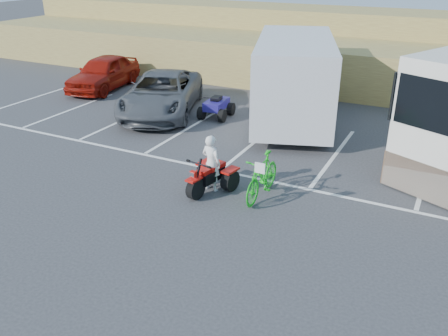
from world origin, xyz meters
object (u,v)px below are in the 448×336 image
at_px(rider, 211,163).
at_px(quad_atv_blue, 217,117).
at_px(red_car, 104,73).
at_px(cargo_trailer, 294,78).
at_px(green_dirt_bike, 262,176).
at_px(quad_atv_green, 277,113).
at_px(red_trike_atv, 208,191).
at_px(grey_pickup, 162,93).

relative_size(rider, quad_atv_blue, 1.10).
distance_m(red_car, cargo_trailer, 9.45).
distance_m(green_dirt_bike, quad_atv_blue, 6.73).
bearing_deg(green_dirt_bike, quad_atv_green, 108.16).
height_order(red_trike_atv, green_dirt_bike, green_dirt_bike).
xyz_separation_m(green_dirt_bike, quad_atv_green, (-2.19, 6.86, -0.58)).
bearing_deg(green_dirt_bike, cargo_trailer, 102.84).
height_order(quad_atv_blue, quad_atv_green, quad_atv_green).
xyz_separation_m(rider, grey_pickup, (-4.94, 5.09, 0.01)).
xyz_separation_m(red_car, quad_atv_green, (8.55, 0.15, -0.76)).
xyz_separation_m(grey_pickup, red_car, (-4.44, 1.85, -0.01)).
relative_size(cargo_trailer, quad_atv_green, 4.74).
height_order(red_car, quad_atv_blue, red_car).
bearing_deg(quad_atv_blue, green_dirt_bike, -57.23).
height_order(grey_pickup, quad_atv_blue, grey_pickup).
bearing_deg(red_car, quad_atv_green, -8.10).
xyz_separation_m(rider, green_dirt_bike, (1.36, 0.23, -0.19)).
bearing_deg(cargo_trailer, green_dirt_bike, -96.38).
relative_size(red_trike_atv, rider, 0.97).
distance_m(quad_atv_blue, quad_atv_green, 2.46).
height_order(grey_pickup, red_car, grey_pickup).
height_order(rider, quad_atv_green, rider).
relative_size(rider, quad_atv_green, 1.03).
bearing_deg(quad_atv_green, red_trike_atv, -97.64).
bearing_deg(quad_atv_blue, red_trike_atv, -69.35).
relative_size(red_trike_atv, quad_atv_blue, 1.07).
height_order(grey_pickup, quad_atv_green, grey_pickup).
distance_m(red_trike_atv, grey_pickup, 7.23).
distance_m(red_trike_atv, rider, 0.78).
bearing_deg(grey_pickup, cargo_trailer, -6.59).
bearing_deg(cargo_trailer, quad_atv_green, 120.11).
relative_size(grey_pickup, quad_atv_green, 3.75).
bearing_deg(cargo_trailer, rider, -108.87).
bearing_deg(rider, grey_pickup, -36.15).
bearing_deg(quad_atv_blue, cargo_trailer, 11.59).
relative_size(green_dirt_bike, quad_atv_blue, 1.39).
distance_m(red_car, quad_atv_blue, 6.83).
relative_size(red_trike_atv, green_dirt_bike, 0.77).
xyz_separation_m(cargo_trailer, quad_atv_blue, (-2.76, -0.82, -1.65)).
relative_size(red_car, cargo_trailer, 0.63).
bearing_deg(rider, cargo_trailer, -80.41).
bearing_deg(quad_atv_blue, rider, -68.54).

